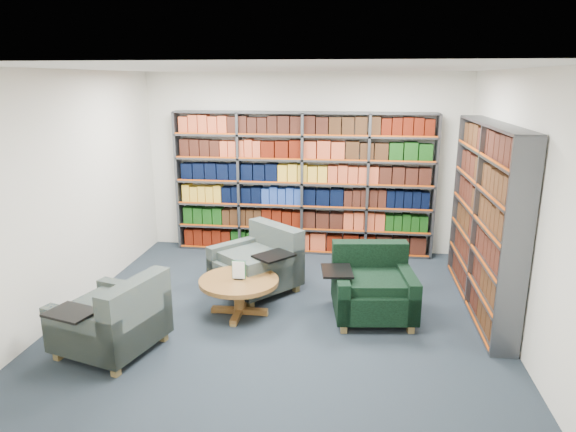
# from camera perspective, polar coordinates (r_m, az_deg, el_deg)

# --- Properties ---
(room_shell) EXTENTS (5.02, 5.02, 2.82)m
(room_shell) POSITION_cam_1_polar(r_m,az_deg,el_deg) (5.68, -0.80, 1.85)
(room_shell) COLOR black
(room_shell) RESTS_ON ground
(bookshelf_back) EXTENTS (4.00, 0.28, 2.20)m
(bookshelf_back) POSITION_cam_1_polar(r_m,az_deg,el_deg) (8.02, 1.64, 3.54)
(bookshelf_back) COLOR #47494F
(bookshelf_back) RESTS_ON ground
(bookshelf_right) EXTENTS (0.28, 2.50, 2.20)m
(bookshelf_right) POSITION_cam_1_polar(r_m,az_deg,el_deg) (6.46, 21.04, -0.30)
(bookshelf_right) COLOR #47494F
(bookshelf_right) RESTS_ON ground
(chair_teal_left) EXTENTS (1.29, 1.29, 0.83)m
(chair_teal_left) POSITION_cam_1_polar(r_m,az_deg,el_deg) (6.76, -3.04, -5.43)
(chair_teal_left) COLOR #071832
(chair_teal_left) RESTS_ON ground
(chair_green_right) EXTENTS (1.11, 1.00, 0.81)m
(chair_green_right) POSITION_cam_1_polar(r_m,az_deg,el_deg) (6.12, 9.28, -7.92)
(chair_green_right) COLOR black
(chair_green_right) RESTS_ON ground
(chair_teal_front) EXTENTS (1.10, 1.16, 0.81)m
(chair_teal_front) POSITION_cam_1_polar(r_m,az_deg,el_deg) (5.54, -18.50, -11.13)
(chair_teal_front) COLOR #071832
(chair_teal_front) RESTS_ON ground
(coffee_table) EXTENTS (0.93, 0.93, 0.65)m
(coffee_table) POSITION_cam_1_polar(r_m,az_deg,el_deg) (6.07, -5.47, -7.79)
(coffee_table) COLOR brown
(coffee_table) RESTS_ON ground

